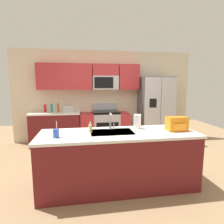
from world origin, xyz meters
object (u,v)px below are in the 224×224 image
at_px(sink_faucet, 111,120).
at_px(drink_cup_blue, 56,133).
at_px(toaster, 68,109).
at_px(paper_towel_roll, 137,121).
at_px(pepper_mill, 58,108).
at_px(bottle_teal, 52,108).
at_px(refrigerator, 155,109).
at_px(bottle_red, 45,108).
at_px(range_oven, 105,127).
at_px(backpack, 177,124).
at_px(soap_dispenser, 90,128).

bearing_deg(sink_faucet, drink_cup_blue, -158.81).
height_order(toaster, paper_towel_roll, paper_towel_roll).
bearing_deg(toaster, pepper_mill, 169.52).
height_order(pepper_mill, bottle_teal, pepper_mill).
xyz_separation_m(refrigerator, bottle_teal, (-2.90, 0.04, 0.09)).
distance_m(bottle_red, bottle_teal, 0.19).
height_order(range_oven, drink_cup_blue, drink_cup_blue).
xyz_separation_m(toaster, sink_faucet, (0.83, -2.13, 0.08)).
xyz_separation_m(refrigerator, backpack, (-0.58, -2.33, 0.09)).
xyz_separation_m(range_oven, backpack, (0.89, -2.40, 0.57)).
distance_m(bottle_red, backpack, 3.49).
bearing_deg(bottle_red, toaster, -7.94).
bearing_deg(pepper_mill, bottle_teal, -171.44).
bearing_deg(bottle_teal, sink_faucet, -59.45).
relative_size(bottle_teal, drink_cup_blue, 0.98).
relative_size(toaster, bottle_red, 1.31).
bearing_deg(drink_cup_blue, toaster, 89.74).
xyz_separation_m(refrigerator, drink_cup_blue, (-2.48, -2.43, 0.04)).
bearing_deg(drink_cup_blue, sink_faucet, 21.19).
xyz_separation_m(pepper_mill, backpack, (2.15, -2.40, -0.00)).
bearing_deg(pepper_mill, refrigerator, -1.45).
bearing_deg(range_oven, pepper_mill, -179.89).
relative_size(range_oven, backpack, 4.25).
bearing_deg(backpack, toaster, 128.75).
distance_m(range_oven, bottle_teal, 1.54).
bearing_deg(drink_cup_blue, range_oven, 68.17).
bearing_deg(sink_faucet, range_oven, 85.75).
xyz_separation_m(bottle_red, sink_faucet, (1.45, -2.21, 0.06)).
distance_m(range_oven, pepper_mill, 1.39).
distance_m(bottle_red, drink_cup_blue, 2.61).
height_order(bottle_teal, sink_faucet, sink_faucet).
height_order(soap_dispenser, paper_towel_roll, paper_towel_roll).
xyz_separation_m(bottle_teal, soap_dispenser, (0.92, -2.27, -0.05)).
distance_m(range_oven, soap_dispenser, 2.41).
height_order(range_oven, sink_faucet, sink_faucet).
relative_size(pepper_mill, drink_cup_blue, 0.98).
bearing_deg(soap_dispenser, range_oven, 77.53).
bearing_deg(bottle_red, range_oven, -1.20).
xyz_separation_m(refrigerator, pepper_mill, (-2.74, 0.07, 0.09)).
relative_size(range_oven, soap_dispenser, 8.00).
bearing_deg(bottle_red, soap_dispenser, -64.68).
bearing_deg(backpack, soap_dispenser, 175.75).
bearing_deg(drink_cup_blue, bottle_teal, 99.80).
distance_m(refrigerator, drink_cup_blue, 3.47).
xyz_separation_m(bottle_teal, sink_faucet, (1.27, -2.15, 0.05)).
bearing_deg(soap_dispenser, backpack, -4.25).
bearing_deg(bottle_red, refrigerator, -1.96).
relative_size(range_oven, paper_towel_roll, 5.67).
bearing_deg(toaster, soap_dispenser, -77.81).
height_order(sink_faucet, paper_towel_roll, sink_faucet).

